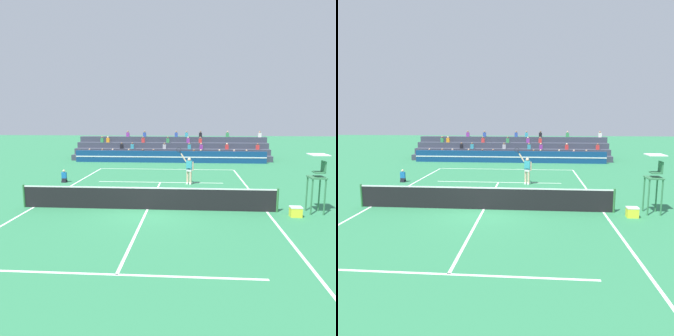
{
  "view_description": "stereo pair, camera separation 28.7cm",
  "coord_description": "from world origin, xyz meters",
  "views": [
    {
      "loc": [
        2.01,
        -14.74,
        4.3
      ],
      "look_at": [
        0.57,
        5.59,
        1.1
      ],
      "focal_mm": 35.0,
      "sensor_mm": 36.0,
      "label": 1
    },
    {
      "loc": [
        2.29,
        -14.72,
        4.3
      ],
      "look_at": [
        0.57,
        5.59,
        1.1
      ],
      "focal_mm": 35.0,
      "sensor_mm": 36.0,
      "label": 2
    }
  ],
  "objects": [
    {
      "name": "sponsor_banner_wall",
      "position": [
        0.0,
        15.85,
        0.55
      ],
      "size": [
        18.0,
        0.26,
        1.1
      ],
      "color": "navy",
      "rests_on": "ground"
    },
    {
      "name": "tennis_player",
      "position": [
        1.88,
        5.99,
        0.98
      ],
      "size": [
        1.17,
        0.43,
        2.41
      ],
      "color": "beige",
      "rests_on": "ground"
    },
    {
      "name": "bleacher_stand",
      "position": [
        0.0,
        19.02,
        0.83
      ],
      "size": [
        19.62,
        3.8,
        2.83
      ],
      "color": "#383D4C",
      "rests_on": "ground"
    },
    {
      "name": "umpire_chair",
      "position": [
        7.65,
        -0.0,
        1.72
      ],
      "size": [
        0.76,
        0.84,
        2.67
      ],
      "color": "#337047",
      "rests_on": "ground"
    },
    {
      "name": "ground_plane",
      "position": [
        0.0,
        0.0,
        0.0
      ],
      "size": [
        120.0,
        120.0,
        0.0
      ],
      "primitive_type": "plane",
      "color": "#2D7A4C"
    },
    {
      "name": "ball_kid_courtside",
      "position": [
        -6.35,
        6.02,
        0.33
      ],
      "size": [
        0.3,
        0.36,
        0.84
      ],
      "color": "black",
      "rests_on": "ground"
    },
    {
      "name": "tennis_net",
      "position": [
        0.0,
        0.0,
        0.54
      ],
      "size": [
        12.0,
        0.1,
        1.1
      ],
      "color": "#2D6B38",
      "rests_on": "ground"
    },
    {
      "name": "court_lines",
      "position": [
        0.0,
        0.0,
        0.0
      ],
      "size": [
        11.1,
        23.9,
        0.01
      ],
      "color": "white",
      "rests_on": "ground"
    },
    {
      "name": "tennis_ball",
      "position": [
        0.84,
        3.82,
        0.03
      ],
      "size": [
        0.07,
        0.07,
        0.07
      ],
      "primitive_type": "sphere",
      "color": "#C6DB33",
      "rests_on": "ground"
    },
    {
      "name": "equipment_cooler",
      "position": [
        6.57,
        -0.67,
        0.23
      ],
      "size": [
        0.5,
        0.38,
        0.45
      ],
      "color": "yellow",
      "rests_on": "ground"
    }
  ]
}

